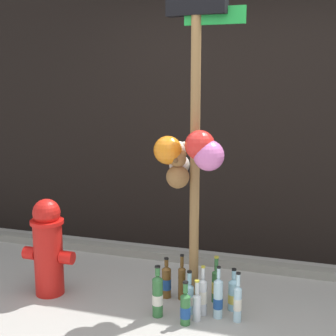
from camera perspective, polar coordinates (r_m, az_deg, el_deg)
The scene contains 15 objects.
building_wall at distance 4.65m, azimuth 8.60°, elevation 9.32°, with size 10.00×0.20×3.26m.
curb_strip at distance 4.54m, azimuth 7.11°, elevation -11.32°, with size 8.00×0.12×0.08m, color gray.
memorial_post at distance 3.35m, azimuth 2.83°, elevation 5.56°, with size 0.64×0.37×2.53m.
fire_hydrant at distance 3.97m, azimuth -14.37°, elevation -9.25°, with size 0.44×0.27×0.80m.
bottle_0 at distance 3.83m, azimuth 5.85°, elevation -13.91°, with size 0.07×0.07×0.38m.
bottle_1 at distance 3.55m, azimuth 3.53°, elevation -16.26°, with size 0.06×0.06×0.31m.
bottle_2 at distance 3.59m, azimuth -1.27°, elevation -15.24°, with size 0.08×0.08×0.39m.
bottle_3 at distance 3.84m, azimuth 1.70°, elevation -13.59°, with size 0.06×0.06×0.38m.
bottle_4 at distance 3.59m, azimuth 6.11°, elevation -15.46°, with size 0.07×0.07×0.40m.
bottle_5 at distance 3.56m, azimuth 8.47°, elevation -15.84°, with size 0.06×0.06×0.38m.
bottle_6 at distance 3.63m, azimuth 4.19°, elevation -15.20°, with size 0.07×0.07×0.38m.
bottle_7 at distance 3.88m, azimuth -0.19°, elevation -13.63°, with size 0.08×0.08×0.34m.
bottle_8 at distance 3.73m, azimuth 7.95°, elevation -14.96°, with size 0.08×0.08×0.33m.
bottle_9 at distance 3.65m, azimuth 2.61°, elevation -15.44°, with size 0.07×0.07×0.34m.
bottle_10 at distance 3.50m, azimuth 2.12°, elevation -16.66°, with size 0.07×0.07×0.33m.
Camera 1 is at (0.74, -2.78, 1.73)m, focal length 50.13 mm.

